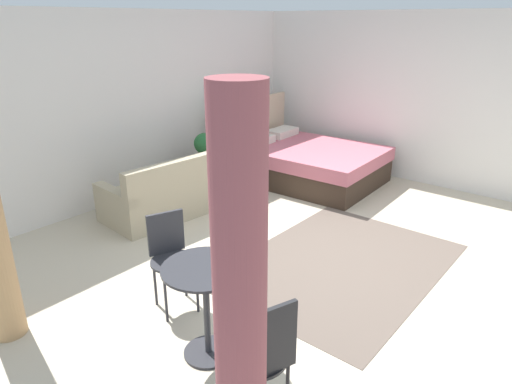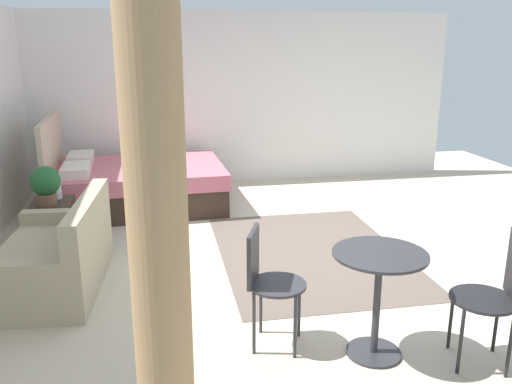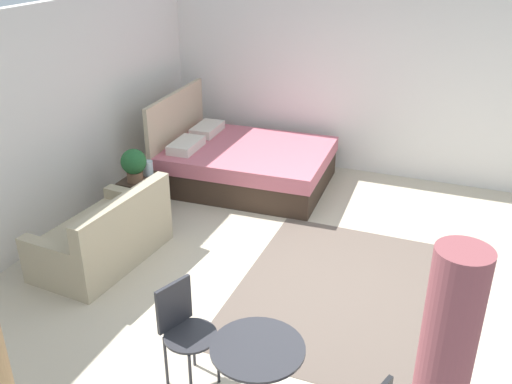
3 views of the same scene
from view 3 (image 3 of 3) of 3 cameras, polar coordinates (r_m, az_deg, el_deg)
ground_plane at (r=5.78m, az=6.72°, el=-9.25°), size 9.12×9.44×0.02m
wall_back at (r=6.65m, az=-20.61°, el=6.39°), size 9.12×0.12×2.55m
wall_right at (r=8.02m, az=13.13°, el=10.45°), size 0.12×6.44×2.55m
area_rug at (r=5.68m, az=7.96°, el=-9.86°), size 2.55×1.84×0.01m
bed at (r=7.73m, az=-1.29°, el=2.93°), size 1.73×2.24×1.21m
couch at (r=6.18m, az=-15.12°, el=-4.56°), size 1.49×0.95×0.81m
nightstand at (r=7.07m, az=-11.40°, el=-0.39°), size 0.53×0.40×0.48m
potted_plant at (r=6.82m, az=-12.31°, el=2.83°), size 0.30×0.30×0.41m
vase at (r=7.02m, az=-10.92°, el=2.40°), size 0.12×0.12×0.18m
balcony_table at (r=3.98m, az=0.16°, el=-18.00°), size 0.64×0.64×0.76m
cafe_chair_near_couch at (r=4.40m, az=-7.42°, el=-13.21°), size 0.52×0.52×0.86m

